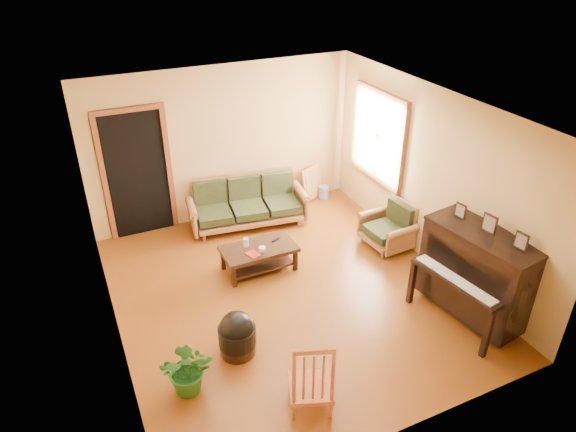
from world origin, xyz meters
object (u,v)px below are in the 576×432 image
ceramic_crock (323,192)px  potted_plant (189,368)px  footstool (237,338)px  red_chair (311,371)px  piano (476,275)px  sofa (248,203)px  armchair (387,226)px  coffee_table (259,258)px

ceramic_crock → potted_plant: potted_plant is taller
ceramic_crock → footstool: bearing=-132.5°
red_chair → piano: bearing=29.5°
sofa → armchair: (1.72, -1.54, -0.04)m
coffee_table → footstool: size_ratio=2.39×
piano → red_chair: (-2.53, -0.42, -0.14)m
armchair → footstool: armchair is taller
armchair → coffee_table: bearing=168.6°
sofa → piano: size_ratio=1.38×
footstool → coffee_table: bearing=59.3°
sofa → red_chair: red_chair is taller
armchair → red_chair: red_chair is taller
ceramic_crock → potted_plant: size_ratio=0.37×
coffee_table → ceramic_crock: size_ratio=4.55×
piano → footstool: (-2.97, 0.62, -0.41)m
armchair → footstool: bearing=-161.8°
piano → potted_plant: bearing=167.0°
piano → red_chair: 2.57m
sofa → ceramic_crock: 1.68m
sofa → armchair: bearing=-34.1°
sofa → footstool: bearing=-105.8°
potted_plant → footstool: bearing=25.5°
armchair → piano: (0.05, -1.82, 0.25)m
sofa → potted_plant: size_ratio=3.08×
piano → ceramic_crock: (-0.16, 3.69, -0.50)m
sofa → coffee_table: (-0.33, -1.28, -0.22)m
red_chair → potted_plant: (-1.10, 0.72, -0.16)m
coffee_table → potted_plant: 2.35m
footstool → potted_plant: 0.74m
footstool → red_chair: (0.44, -1.03, 0.27)m
red_chair → armchair: bearing=62.3°
ceramic_crock → potted_plant: bearing=-135.7°
footstool → ceramic_crock: bearing=47.5°
sofa → armchair: sofa is taller
armchair → ceramic_crock: bearing=88.8°
piano → red_chair: piano is taller
sofa → armchair: size_ratio=2.60×
sofa → piano: 3.81m
armchair → footstool: size_ratio=1.66×
coffee_table → sofa: bearing=75.7°
piano → armchair: bearing=83.4°
sofa → footstool: sofa is taller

